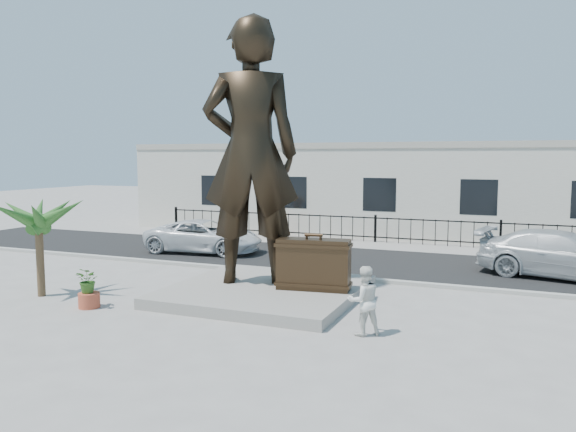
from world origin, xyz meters
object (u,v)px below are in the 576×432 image
Objects in this scene: statue at (251,153)px; tourist at (364,301)px; car_white at (204,236)px; suitcase at (314,264)px.

statue is 5.99m from tourist.
statue is at bearing -69.21° from tourist.
tourist is at bearing 122.69° from statue.
statue is 4.85× the size of tourist.
statue reaches higher than car_white.
suitcase is 3.28m from tourist.
tourist reaches higher than car_white.
tourist is 12.15m from car_white.
suitcase is 0.42× the size of car_white.
statue is 3.73m from suitcase.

